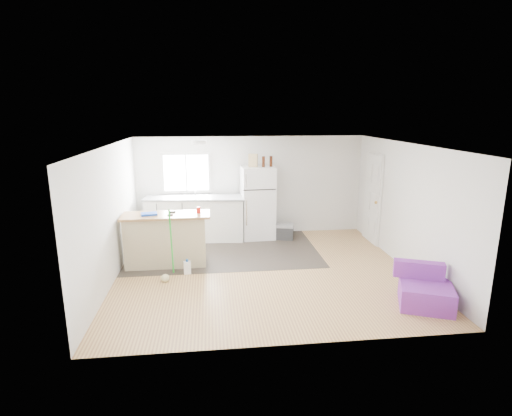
% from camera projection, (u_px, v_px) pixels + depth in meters
% --- Properties ---
extents(room, '(5.51, 5.01, 2.41)m').
position_uv_depth(room, '(265.00, 210.00, 7.35)').
color(room, '#9F6A42').
rests_on(room, ground).
extents(vinyl_zone, '(4.05, 2.50, 0.00)m').
position_uv_depth(vinyl_zone, '(224.00, 250.00, 8.76)').
color(vinyl_zone, '#2E2822').
rests_on(vinyl_zone, floor).
extents(window, '(1.18, 0.06, 0.98)m').
position_uv_depth(window, '(186.00, 173.00, 9.50)').
color(window, white).
rests_on(window, back_wall).
extents(interior_door, '(0.11, 0.92, 2.10)m').
position_uv_depth(interior_door, '(372.00, 199.00, 9.20)').
color(interior_door, white).
rests_on(interior_door, right_wall).
extents(ceiling_fixture, '(0.30, 0.30, 0.07)m').
position_uv_depth(ceiling_fixture, '(199.00, 142.00, 8.10)').
color(ceiling_fixture, white).
rests_on(ceiling_fixture, ceiling).
extents(kitchen_cabinets, '(2.38, 0.94, 1.33)m').
position_uv_depth(kitchen_cabinets, '(196.00, 218.00, 9.43)').
color(kitchen_cabinets, white).
rests_on(kitchen_cabinets, floor).
extents(peninsula, '(1.69, 0.66, 1.04)m').
position_uv_depth(peninsula, '(166.00, 239.00, 7.84)').
color(peninsula, tan).
rests_on(peninsula, floor).
extents(refrigerator, '(0.80, 0.76, 1.72)m').
position_uv_depth(refrigerator, '(258.00, 203.00, 9.50)').
color(refrigerator, white).
rests_on(refrigerator, floor).
extents(cooler, '(0.55, 0.44, 0.37)m').
position_uv_depth(cooler, '(284.00, 231.00, 9.53)').
color(cooler, '#303032').
rests_on(cooler, floor).
extents(purple_seat, '(0.99, 0.99, 0.64)m').
position_uv_depth(purple_seat, '(425.00, 291.00, 6.25)').
color(purple_seat, purple).
rests_on(purple_seat, floor).
extents(cleaner_jug, '(0.14, 0.11, 0.29)m').
position_uv_depth(cleaner_jug, '(187.00, 267.00, 7.48)').
color(cleaner_jug, white).
rests_on(cleaner_jug, floor).
extents(mop, '(0.22, 0.38, 1.35)m').
position_uv_depth(mop, '(167.00, 269.00, 7.15)').
color(mop, green).
rests_on(mop, floor).
extents(red_cup, '(0.10, 0.10, 0.12)m').
position_uv_depth(red_cup, '(199.00, 210.00, 7.80)').
color(red_cup, red).
rests_on(red_cup, peninsula).
extents(blue_tray, '(0.34, 0.27, 0.04)m').
position_uv_depth(blue_tray, '(149.00, 214.00, 7.67)').
color(blue_tray, blue).
rests_on(blue_tray, peninsula).
extents(tool_a, '(0.14, 0.05, 0.03)m').
position_uv_depth(tool_a, '(172.00, 212.00, 7.84)').
color(tool_a, black).
rests_on(tool_a, peninsula).
extents(tool_b, '(0.11, 0.07, 0.03)m').
position_uv_depth(tool_b, '(170.00, 215.00, 7.62)').
color(tool_b, black).
rests_on(tool_b, peninsula).
extents(cardboard_box, '(0.22, 0.16, 0.30)m').
position_uv_depth(cardboard_box, '(253.00, 160.00, 9.22)').
color(cardboard_box, tan).
rests_on(cardboard_box, refrigerator).
extents(bottle_left, '(0.09, 0.09, 0.25)m').
position_uv_depth(bottle_left, '(263.00, 162.00, 9.19)').
color(bottle_left, '#39180A').
rests_on(bottle_left, refrigerator).
extents(bottle_right, '(0.09, 0.09, 0.25)m').
position_uv_depth(bottle_right, '(271.00, 161.00, 9.25)').
color(bottle_right, '#39180A').
rests_on(bottle_right, refrigerator).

